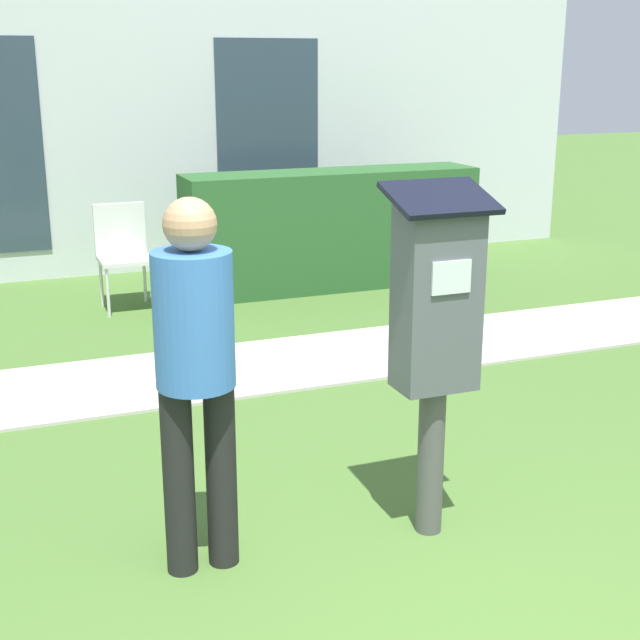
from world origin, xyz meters
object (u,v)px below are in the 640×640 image
Objects in this scene: outdoor_chair_left at (123,247)px; outdoor_chair_middle at (275,231)px; person_standing at (195,360)px; parking_meter at (436,317)px.

outdoor_chair_left and outdoor_chair_middle have the same top height.
person_standing is at bearing -98.38° from outdoor_chair_left.
person_standing reaches higher than outdoor_chair_left.
outdoor_chair_middle is at bearing 79.90° from parking_meter.
parking_meter reaches higher than outdoor_chair_left.
outdoor_chair_left is at bearing 164.64° from outdoor_chair_middle.
parking_meter reaches higher than person_standing.
outdoor_chair_left is (-0.63, 4.42, -0.49)m from parking_meter.
person_standing is 4.38m from outdoor_chair_left.
outdoor_chair_left is at bearing 98.15° from parking_meter.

